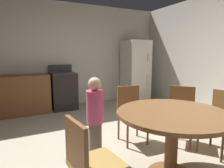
{
  "coord_description": "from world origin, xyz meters",
  "views": [
    {
      "loc": [
        -1.32,
        -2.22,
        1.38
      ],
      "look_at": [
        0.26,
        0.92,
        0.84
      ],
      "focal_mm": 31.42,
      "sensor_mm": 36.0,
      "label": 1
    }
  ],
  "objects_px": {
    "oven_range": "(63,90)",
    "chair_east": "(221,118)",
    "dining_table": "(172,125)",
    "chair_west": "(89,161)",
    "chair_northeast": "(181,110)",
    "chair_north": "(131,110)",
    "person_child": "(95,117)",
    "refrigerator": "(135,71)"
  },
  "relations": [
    {
      "from": "dining_table",
      "to": "chair_east",
      "type": "relative_size",
      "value": 1.39
    },
    {
      "from": "chair_west",
      "to": "chair_north",
      "type": "height_order",
      "value": "same"
    },
    {
      "from": "refrigerator",
      "to": "chair_west",
      "type": "distance_m",
      "value": 4.37
    },
    {
      "from": "chair_north",
      "to": "chair_northeast",
      "type": "bearing_deg",
      "value": 67.36
    },
    {
      "from": "oven_range",
      "to": "chair_west",
      "type": "bearing_deg",
      "value": -99.45
    },
    {
      "from": "chair_west",
      "to": "chair_north",
      "type": "relative_size",
      "value": 1.0
    },
    {
      "from": "chair_north",
      "to": "refrigerator",
      "type": "bearing_deg",
      "value": 151.13
    },
    {
      "from": "dining_table",
      "to": "chair_west",
      "type": "height_order",
      "value": "chair_west"
    },
    {
      "from": "person_child",
      "to": "dining_table",
      "type": "bearing_deg",
      "value": -0.0
    },
    {
      "from": "refrigerator",
      "to": "chair_north",
      "type": "distance_m",
      "value": 2.82
    },
    {
      "from": "oven_range",
      "to": "chair_west",
      "type": "xyz_separation_m",
      "value": [
        -0.58,
        -3.47,
        0.03
      ]
    },
    {
      "from": "refrigerator",
      "to": "dining_table",
      "type": "bearing_deg",
      "value": -117.14
    },
    {
      "from": "chair_east",
      "to": "refrigerator",
      "type": "bearing_deg",
      "value": -108.99
    },
    {
      "from": "chair_northeast",
      "to": "chair_east",
      "type": "xyz_separation_m",
      "value": [
        0.22,
        -0.52,
        0.0
      ]
    },
    {
      "from": "chair_west",
      "to": "chair_east",
      "type": "relative_size",
      "value": 1.0
    },
    {
      "from": "oven_range",
      "to": "dining_table",
      "type": "height_order",
      "value": "oven_range"
    },
    {
      "from": "oven_range",
      "to": "chair_east",
      "type": "xyz_separation_m",
      "value": [
        1.43,
        -3.23,
        0.03
      ]
    },
    {
      "from": "refrigerator",
      "to": "oven_range",
      "type": "bearing_deg",
      "value": 178.55
    },
    {
      "from": "chair_north",
      "to": "person_child",
      "type": "relative_size",
      "value": 0.8
    },
    {
      "from": "chair_east",
      "to": "chair_north",
      "type": "height_order",
      "value": "same"
    },
    {
      "from": "refrigerator",
      "to": "dining_table",
      "type": "relative_size",
      "value": 1.45
    },
    {
      "from": "dining_table",
      "to": "chair_northeast",
      "type": "height_order",
      "value": "chair_northeast"
    },
    {
      "from": "refrigerator",
      "to": "chair_north",
      "type": "bearing_deg",
      "value": -124.71
    },
    {
      "from": "oven_range",
      "to": "dining_table",
      "type": "distance_m",
      "value": 3.38
    },
    {
      "from": "dining_table",
      "to": "person_child",
      "type": "bearing_deg",
      "value": 130.32
    },
    {
      "from": "refrigerator",
      "to": "chair_northeast",
      "type": "xyz_separation_m",
      "value": [
        -0.9,
        -2.67,
        -0.38
      ]
    },
    {
      "from": "oven_range",
      "to": "refrigerator",
      "type": "relative_size",
      "value": 0.62
    },
    {
      "from": "chair_west",
      "to": "chair_northeast",
      "type": "relative_size",
      "value": 1.0
    },
    {
      "from": "refrigerator",
      "to": "chair_east",
      "type": "height_order",
      "value": "refrigerator"
    },
    {
      "from": "chair_northeast",
      "to": "chair_north",
      "type": "bearing_deg",
      "value": -67.36
    },
    {
      "from": "chair_northeast",
      "to": "dining_table",
      "type": "bearing_deg",
      "value": 0.0
    },
    {
      "from": "chair_east",
      "to": "dining_table",
      "type": "bearing_deg",
      "value": 0.0
    },
    {
      "from": "oven_range",
      "to": "chair_north",
      "type": "bearing_deg",
      "value": -77.24
    },
    {
      "from": "chair_northeast",
      "to": "person_child",
      "type": "relative_size",
      "value": 0.8
    },
    {
      "from": "oven_range",
      "to": "chair_east",
      "type": "height_order",
      "value": "oven_range"
    },
    {
      "from": "chair_north",
      "to": "person_child",
      "type": "xyz_separation_m",
      "value": [
        -0.72,
        -0.28,
        0.08
      ]
    },
    {
      "from": "chair_east",
      "to": "person_child",
      "type": "height_order",
      "value": "person_child"
    },
    {
      "from": "oven_range",
      "to": "dining_table",
      "type": "xyz_separation_m",
      "value": [
        0.43,
        -3.35,
        0.14
      ]
    },
    {
      "from": "chair_northeast",
      "to": "chair_east",
      "type": "relative_size",
      "value": 1.0
    },
    {
      "from": "dining_table",
      "to": "chair_west",
      "type": "bearing_deg",
      "value": -173.64
    },
    {
      "from": "chair_west",
      "to": "person_child",
      "type": "distance_m",
      "value": 0.93
    },
    {
      "from": "chair_northeast",
      "to": "person_child",
      "type": "height_order",
      "value": "person_child"
    }
  ]
}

